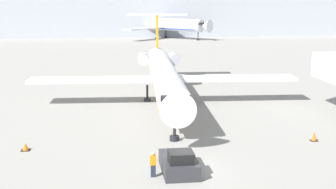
{
  "coord_description": "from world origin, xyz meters",
  "views": [
    {
      "loc": [
        -5.0,
        -29.11,
        11.34
      ],
      "look_at": [
        0.0,
        9.94,
        3.31
      ],
      "focal_mm": 50.0,
      "sensor_mm": 36.0,
      "label": 1
    }
  ],
  "objects_px": {
    "pushback_tug": "(179,163)",
    "airplane_parked_far_left": "(163,24)",
    "airplane_main": "(164,74)",
    "traffic_cone_left": "(25,147)",
    "worker_near_tug": "(153,164)",
    "traffic_cone_right": "(314,136)"
  },
  "relations": [
    {
      "from": "airplane_main",
      "to": "traffic_cone_left",
      "type": "relative_size",
      "value": 50.13
    },
    {
      "from": "pushback_tug",
      "to": "worker_near_tug",
      "type": "xyz_separation_m",
      "value": [
        -1.8,
        -0.68,
        0.28
      ]
    },
    {
      "from": "airplane_main",
      "to": "traffic_cone_left",
      "type": "bearing_deg",
      "value": -129.64
    },
    {
      "from": "pushback_tug",
      "to": "airplane_parked_far_left",
      "type": "relative_size",
      "value": 0.16
    },
    {
      "from": "pushback_tug",
      "to": "airplane_main",
      "type": "bearing_deg",
      "value": 85.95
    },
    {
      "from": "worker_near_tug",
      "to": "traffic_cone_right",
      "type": "xyz_separation_m",
      "value": [
        13.78,
        6.2,
        -0.5
      ]
    },
    {
      "from": "pushback_tug",
      "to": "worker_near_tug",
      "type": "relative_size",
      "value": 2.45
    },
    {
      "from": "pushback_tug",
      "to": "traffic_cone_left",
      "type": "xyz_separation_m",
      "value": [
        -10.97,
        5.99,
        -0.33
      ]
    },
    {
      "from": "traffic_cone_right",
      "to": "pushback_tug",
      "type": "bearing_deg",
      "value": -155.3
    },
    {
      "from": "worker_near_tug",
      "to": "airplane_main",
      "type": "bearing_deg",
      "value": 81.39
    },
    {
      "from": "traffic_cone_left",
      "to": "airplane_parked_far_left",
      "type": "height_order",
      "value": "airplane_parked_far_left"
    },
    {
      "from": "worker_near_tug",
      "to": "traffic_cone_left",
      "type": "xyz_separation_m",
      "value": [
        -9.17,
        6.67,
        -0.6
      ]
    },
    {
      "from": "traffic_cone_left",
      "to": "airplane_parked_far_left",
      "type": "bearing_deg",
      "value": 77.5
    },
    {
      "from": "airplane_main",
      "to": "airplane_parked_far_left",
      "type": "relative_size",
      "value": 1.26
    },
    {
      "from": "worker_near_tug",
      "to": "traffic_cone_right",
      "type": "height_order",
      "value": "worker_near_tug"
    },
    {
      "from": "airplane_main",
      "to": "worker_near_tug",
      "type": "xyz_separation_m",
      "value": [
        -3.29,
        -21.7,
        -2.42
      ]
    },
    {
      "from": "traffic_cone_right",
      "to": "airplane_parked_far_left",
      "type": "distance_m",
      "value": 103.63
    },
    {
      "from": "airplane_main",
      "to": "airplane_parked_far_left",
      "type": "bearing_deg",
      "value": 83.26
    },
    {
      "from": "pushback_tug",
      "to": "airplane_parked_far_left",
      "type": "distance_m",
      "value": 109.78
    },
    {
      "from": "airplane_main",
      "to": "pushback_tug",
      "type": "bearing_deg",
      "value": -94.05
    },
    {
      "from": "pushback_tug",
      "to": "traffic_cone_left",
      "type": "relative_size",
      "value": 6.24
    },
    {
      "from": "pushback_tug",
      "to": "worker_near_tug",
      "type": "bearing_deg",
      "value": -159.19
    }
  ]
}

